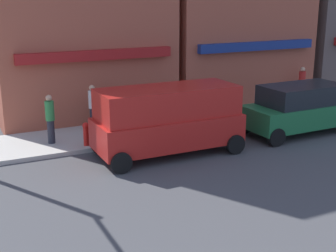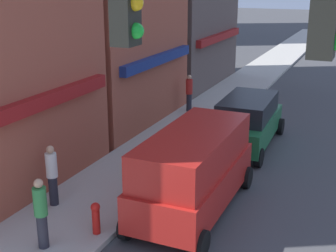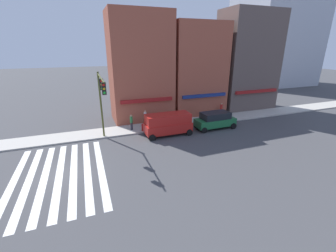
{
  "view_description": "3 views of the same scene",
  "coord_description": "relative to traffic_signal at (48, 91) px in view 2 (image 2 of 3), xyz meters",
  "views": [
    {
      "loc": [
        3.78,
        -9.07,
        5.32
      ],
      "look_at": [
        10.47,
        4.7,
        1.0
      ],
      "focal_mm": 50.0,
      "sensor_mm": 36.0,
      "label": 1
    },
    {
      "loc": [
        -0.74,
        0.54,
        6.32
      ],
      "look_at": [
        11.65,
        6.0,
        2.0
      ],
      "focal_mm": 50.0,
      "sensor_mm": 36.0,
      "label": 2
    },
    {
      "loc": [
        2.49,
        -16.55,
        9.06
      ],
      "look_at": [
        10.47,
        4.7,
        1.0
      ],
      "focal_mm": 24.0,
      "sensor_mm": 36.0,
      "label": 3
    }
  ],
  "objects": [
    {
      "name": "traffic_signal",
      "position": [
        0.0,
        0.0,
        0.0
      ],
      "size": [
        0.32,
        6.09,
        6.79
      ],
      "color": "#474C1E",
      "rests_on": "ground_plane"
    },
    {
      "name": "van_red",
      "position": [
        6.57,
        0.46,
        -3.66
      ],
      "size": [
        5.01,
        2.22,
        2.34
      ],
      "rotation": [
        0.0,
        0.0,
        -0.0
      ],
      "color": "#B21E19",
      "rests_on": "ground_plane"
    },
    {
      "name": "suv_green",
      "position": [
        12.41,
        0.46,
        -3.92
      ],
      "size": [
        4.75,
        2.12,
        1.94
      ],
      "rotation": [
        0.0,
        0.0,
        0.03
      ],
      "color": "#1E6638",
      "rests_on": "ground_plane"
    },
    {
      "name": "pedestrian_white_shirt",
      "position": [
        5.04,
        4.1,
        -3.88
      ],
      "size": [
        0.32,
        0.32,
        1.77
      ],
      "rotation": [
        0.0,
        0.0,
        1.4
      ],
      "color": "#23232D",
      "rests_on": "sidewalk_left"
    },
    {
      "name": "pedestrian_green_top",
      "position": [
        3.13,
        2.97,
        -3.88
      ],
      "size": [
        0.32,
        0.32,
        1.77
      ],
      "rotation": [
        0.0,
        0.0,
        2.0
      ],
      "color": "#23232D",
      "rests_on": "sidewalk_left"
    },
    {
      "name": "pedestrian_red_jacket",
      "position": [
        15.64,
        4.13,
        -3.88
      ],
      "size": [
        0.32,
        0.32,
        1.77
      ],
      "rotation": [
        0.0,
        0.0,
        1.82
      ],
      "color": "#23232D",
      "rests_on": "sidewalk_left"
    },
    {
      "name": "fire_hydrant",
      "position": [
        4.18,
        2.16,
        -4.34
      ],
      "size": [
        0.24,
        0.24,
        0.84
      ],
      "color": "red",
      "rests_on": "sidewalk_left"
    }
  ]
}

